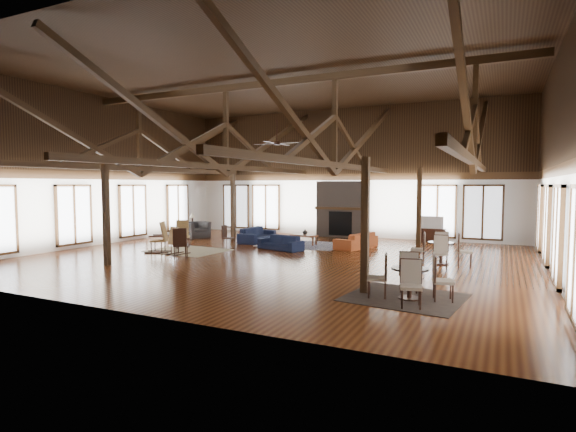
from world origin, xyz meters
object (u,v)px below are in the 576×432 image
at_px(sofa_orange, 356,240).
at_px(tv_console, 432,235).
at_px(sofa_navy_front, 281,243).
at_px(armchair, 195,230).
at_px(sofa_navy_left, 257,235).
at_px(coffee_table, 304,236).
at_px(cafe_table_near, 410,277).
at_px(cafe_table_far, 441,249).

relative_size(sofa_orange, tv_console, 1.84).
height_order(sofa_navy_front, armchair, armchair).
distance_m(sofa_navy_left, coffee_table, 2.19).
distance_m(sofa_orange, cafe_table_near, 7.71).
xyz_separation_m(sofa_orange, cafe_table_far, (3.38, -2.22, 0.17)).
relative_size(sofa_navy_front, coffee_table, 1.51).
relative_size(cafe_table_near, cafe_table_far, 1.00).
height_order(cafe_table_near, tv_console, cafe_table_near).
xyz_separation_m(coffee_table, armchair, (-5.49, 0.03, 0.00)).
height_order(sofa_orange, cafe_table_near, cafe_table_near).
bearing_deg(armchair, sofa_orange, -73.00).
bearing_deg(cafe_table_near, sofa_navy_front, 137.18).
relative_size(sofa_orange, cafe_table_near, 1.11).
xyz_separation_m(armchair, cafe_table_near, (11.02, -7.03, 0.11)).
relative_size(sofa_navy_left, tv_console, 1.86).
relative_size(sofa_navy_front, armchair, 1.62).
xyz_separation_m(sofa_orange, cafe_table_near, (3.33, -6.95, 0.17)).
distance_m(coffee_table, tv_console, 5.65).
height_order(sofa_navy_left, cafe_table_near, cafe_table_near).
relative_size(coffee_table, cafe_table_near, 0.65).
bearing_deg(sofa_orange, sofa_navy_front, -43.56).
xyz_separation_m(sofa_navy_front, armchair, (-5.24, 1.67, 0.10)).
height_order(sofa_navy_front, tv_console, tv_console).
bearing_deg(cafe_table_far, coffee_table, 157.96).
bearing_deg(tv_console, armchair, -161.51).
relative_size(sofa_navy_front, sofa_navy_left, 0.87).
distance_m(sofa_orange, tv_console, 4.14).
relative_size(sofa_navy_front, tv_console, 1.62).
xyz_separation_m(sofa_orange, armchair, (-7.70, 0.08, 0.06)).
bearing_deg(sofa_navy_front, sofa_orange, 50.42).
xyz_separation_m(sofa_navy_left, cafe_table_near, (7.73, -7.00, 0.17)).
bearing_deg(cafe_table_near, coffee_table, 128.33).
height_order(sofa_navy_front, sofa_orange, sofa_orange).
bearing_deg(tv_console, coffee_table, -143.22).
height_order(sofa_navy_front, sofa_navy_left, sofa_navy_left).
xyz_separation_m(armchair, tv_console, (10.02, 3.35, -0.08)).
relative_size(armchair, tv_console, 1.00).
relative_size(coffee_table, cafe_table_far, 0.65).
height_order(sofa_navy_left, cafe_table_far, cafe_table_far).
bearing_deg(sofa_navy_left, coffee_table, -91.88).
height_order(sofa_navy_front, cafe_table_far, cafe_table_far).
relative_size(sofa_navy_left, coffee_table, 1.73).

